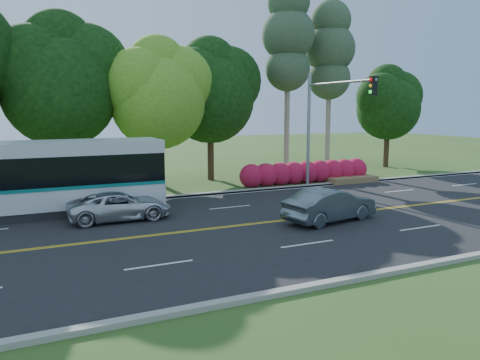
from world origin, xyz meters
name	(u,v)px	position (x,y,z in m)	size (l,w,h in m)	color
ground	(273,222)	(0.00, 0.00, 0.00)	(120.00, 120.00, 0.00)	#31501A
road	(273,222)	(0.00, 0.00, 0.01)	(60.00, 14.00, 0.02)	black
curb_north	(212,193)	(0.00, 7.15, 0.07)	(60.00, 0.30, 0.15)	gray
curb_south	(389,272)	(0.00, -7.15, 0.07)	(60.00, 0.30, 0.15)	gray
grass_verge	(201,189)	(0.00, 9.00, 0.05)	(60.00, 4.00, 0.10)	#31501A
lane_markings	(271,222)	(-0.09, 0.00, 0.02)	(57.60, 13.82, 0.00)	gold
tree_row	(101,77)	(-5.15, 12.13, 6.73)	(44.70, 9.10, 13.84)	black
bougainvillea_hedge	(309,173)	(7.18, 8.15, 0.72)	(9.50, 2.25, 1.50)	#A10D46
traffic_signal	(327,112)	(6.49, 5.40, 4.67)	(0.42, 6.10, 7.00)	gray
transit_bus	(16,180)	(-10.01, 5.60, 1.69)	(12.90, 2.88, 3.38)	silver
sedan	(330,205)	(2.27, -0.99, 0.74)	(1.53, 4.40, 1.45)	slate
suv	(120,206)	(-5.95, 3.14, 0.63)	(2.04, 4.42, 1.23)	silver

